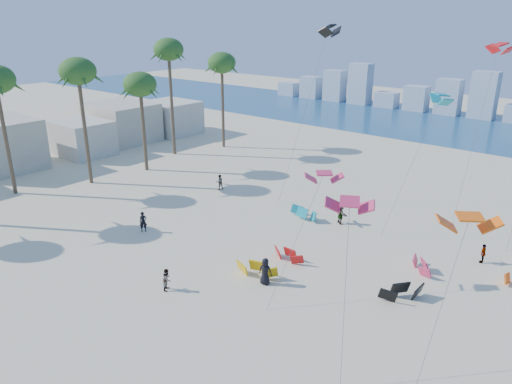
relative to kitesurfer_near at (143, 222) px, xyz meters
The scene contains 10 objects.
ground 13.14m from the kitesurfer_near, 62.87° to the right, with size 220.00×220.00×0.00m, color beige.
ocean 60.64m from the kitesurfer_near, 84.34° to the left, with size 220.00×220.00×0.00m, color navy.
kitesurfer_near is the anchor object (origin of this frame).
kitesurfer_mid 10.06m from the kitesurfer_near, 28.62° to the right, with size 0.75×0.58×1.54m, color gray.
kitesurfers_far 18.08m from the kitesurfer_near, 26.84° to the left, with size 35.29×13.75×1.92m.
grounded_kites 17.72m from the kitesurfer_near, 20.67° to the left, with size 21.07×12.98×1.01m.
flying_kites 25.89m from the kitesurfer_near, 29.79° to the left, with size 33.02×29.14×17.25m.
palm_row 19.34m from the kitesurfer_near, 163.95° to the left, with size 7.79×44.80×15.02m.
beachfront_buildings 29.24m from the kitesurfer_near, 161.73° to the left, with size 11.50×43.00×6.00m.
distant_skyline 70.53m from the kitesurfer_near, 86.10° to the left, with size 85.00×3.00×8.40m.
Camera 1 is at (25.50, -10.92, 17.31)m, focal length 33.54 mm.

